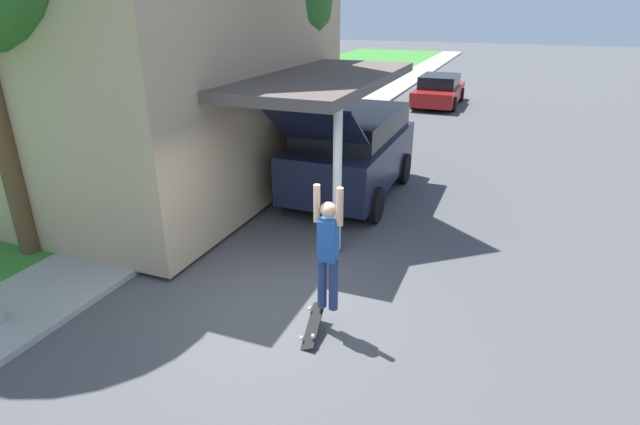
% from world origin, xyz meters
% --- Properties ---
extents(ground_plane, '(120.00, 120.00, 0.00)m').
position_xyz_m(ground_plane, '(0.00, 0.00, 0.00)').
color(ground_plane, '#49494C').
extents(lawn, '(10.00, 80.00, 0.08)m').
position_xyz_m(lawn, '(-8.00, 6.00, 0.04)').
color(lawn, '#387F2D').
rests_on(lawn, ground_plane).
extents(sidewalk, '(1.80, 80.00, 0.10)m').
position_xyz_m(sidewalk, '(-3.60, 6.00, 0.05)').
color(sidewalk, '#9E9E99').
rests_on(sidewalk, ground_plane).
extents(suv_parked, '(2.20, 5.08, 2.64)m').
position_xyz_m(suv_parked, '(-0.49, 5.04, 1.12)').
color(suv_parked, black).
rests_on(suv_parked, ground_plane).
extents(car_down_street, '(1.95, 4.46, 1.37)m').
position_xyz_m(car_down_street, '(-0.45, 17.78, 0.67)').
color(car_down_street, maroon).
rests_on(car_down_street, ground_plane).
extents(skateboarder, '(0.41, 0.21, 1.82)m').
position_xyz_m(skateboarder, '(0.92, -0.30, 1.29)').
color(skateboarder, navy).
rests_on(skateboarder, ground_plane).
extents(skateboard, '(0.32, 0.78, 0.38)m').
position_xyz_m(skateboard, '(0.79, -0.52, 0.18)').
color(skateboard, black).
rests_on(skateboard, ground_plane).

